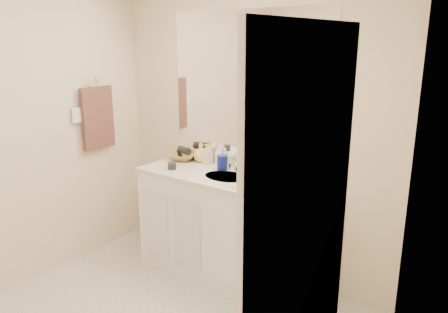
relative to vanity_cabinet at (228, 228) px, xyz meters
name	(u,v)px	position (x,y,z in m)	size (l,w,h in m)	color
wall_back	(247,131)	(0.00, 0.28, 0.77)	(2.60, 0.02, 2.40)	#F5E1BF
wall_left	(11,138)	(-1.30, -1.02, 0.77)	(0.02, 2.60, 2.40)	#F5E1BF
wall_right	(336,219)	(1.30, -1.02, 0.77)	(0.02, 2.60, 2.40)	#F5E1BF
vanity_cabinet	(228,228)	(0.00, 0.00, 0.00)	(1.50, 0.55, 0.85)	white
countertop	(228,178)	(0.00, 0.00, 0.44)	(1.52, 0.57, 0.03)	silver
backsplash	(246,164)	(0.00, 0.26, 0.50)	(1.52, 0.03, 0.08)	silver
sink_basin	(226,178)	(0.00, -0.02, 0.44)	(0.37, 0.37, 0.02)	beige
faucet	(239,165)	(0.00, 0.16, 0.51)	(0.02, 0.02, 0.11)	silver
mirror	(247,87)	(0.00, 0.27, 1.14)	(1.48, 0.01, 1.20)	white
blue_mug	(222,162)	(-0.14, 0.11, 0.52)	(0.09, 0.09, 0.12)	navy
tan_cup	(249,171)	(0.15, 0.09, 0.50)	(0.07, 0.07, 0.10)	beige
toothbrush	(251,158)	(0.16, 0.09, 0.60)	(0.01, 0.01, 0.20)	#D93981
mouthwash_bottle	(270,172)	(0.38, 0.02, 0.55)	(0.08, 0.08, 0.18)	#0E93AC
clear_pump_bottle	(302,176)	(0.58, 0.14, 0.53)	(0.05, 0.05, 0.14)	silver
soap_dish	(272,189)	(0.46, -0.08, 0.46)	(0.11, 0.09, 0.01)	silver
green_soap	(273,187)	(0.46, -0.08, 0.48)	(0.07, 0.05, 0.03)	#89BB2D
orange_comb	(238,189)	(0.25, -0.22, 0.46)	(0.13, 0.03, 0.01)	orange
dark_jar	(172,166)	(-0.48, -0.13, 0.48)	(0.07, 0.07, 0.05)	black
soap_bottle_white	(219,154)	(-0.26, 0.23, 0.54)	(0.07, 0.07, 0.17)	white
soap_bottle_cream	(207,154)	(-0.36, 0.19, 0.54)	(0.08, 0.08, 0.17)	beige
soap_bottle_yellow	(201,152)	(-0.43, 0.20, 0.54)	(0.13, 0.13, 0.17)	#F8D060
wicker_basket	(183,156)	(-0.60, 0.15, 0.49)	(0.25, 0.25, 0.06)	olive
hair_dryer	(184,150)	(-0.58, 0.15, 0.54)	(0.06, 0.06, 0.13)	black
towel_ring	(94,84)	(-1.27, -0.25, 1.12)	(0.11, 0.11, 0.01)	silver
hand_towel	(98,118)	(-1.25, -0.25, 0.82)	(0.04, 0.32, 0.55)	#3B231F
switch_plate	(77,115)	(-1.27, -0.45, 0.88)	(0.01, 0.09, 0.13)	white
door	(299,291)	(1.29, -1.32, 0.57)	(0.02, 0.82, 2.00)	white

